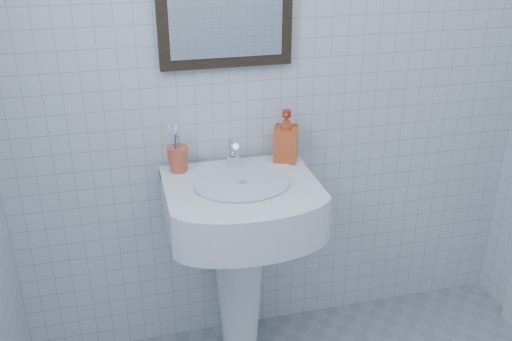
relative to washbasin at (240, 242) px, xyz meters
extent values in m
cube|color=silver|center=(0.22, 0.21, 0.67)|extent=(2.20, 0.02, 2.50)
cone|color=white|center=(0.00, 0.02, -0.23)|extent=(0.22, 0.22, 0.71)
cube|color=white|center=(0.00, -0.03, 0.19)|extent=(0.57, 0.40, 0.17)
cube|color=white|center=(0.00, 0.13, 0.26)|extent=(0.57, 0.10, 0.03)
cylinder|color=silver|center=(0.00, -0.06, 0.28)|extent=(0.35, 0.35, 0.01)
cylinder|color=silver|center=(0.00, 0.11, 0.30)|extent=(0.05, 0.05, 0.05)
cylinder|color=silver|center=(0.00, 0.09, 0.36)|extent=(0.02, 0.09, 0.07)
cylinder|color=silver|center=(0.00, 0.12, 0.34)|extent=(0.03, 0.05, 0.09)
imported|color=#BA4212|center=(0.22, 0.12, 0.38)|extent=(0.12, 0.12, 0.20)
camera|label=1|loc=(-0.41, -1.89, 1.20)|focal=40.00mm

